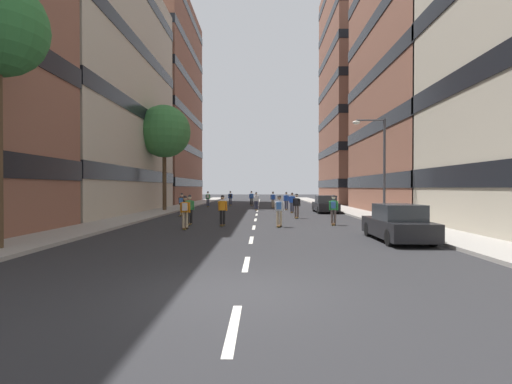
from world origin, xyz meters
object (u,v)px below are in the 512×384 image
skater_5 (333,208)px  skater_8 (190,208)px  skater_2 (279,209)px  street_tree_mid (164,132)px  skater_7 (251,197)px  skater_3 (273,199)px  skater_4 (182,203)px  skater_10 (256,200)px  skater_9 (185,210)px  streetlamp_right (379,158)px  parked_car_mid (325,205)px  skater_11 (292,202)px  skater_13 (230,197)px  parked_car_near (398,224)px  skater_0 (223,209)px  skater_6 (208,198)px  skater_12 (297,204)px  skater_1 (286,200)px

skater_5 → skater_8: (-8.49, 0.12, 0.00)m
skater_2 → skater_5: 3.42m
street_tree_mid → skater_7: (7.72, 12.04, -6.36)m
skater_3 → skater_7: bearing=116.8°
skater_4 → skater_10: same height
skater_9 → streetlamp_right: bearing=21.6°
parked_car_mid → skater_11: 2.99m
skater_3 → skater_11: (1.42, -8.72, 0.00)m
skater_8 → skater_13: bearing=89.2°
skater_2 → skater_7: bearing=95.0°
skater_9 → parked_car_mid: bearing=54.6°
parked_car_near → skater_3: bearing=99.5°
skater_0 → skater_7: bearing=87.8°
parked_car_near → skater_6: 30.43m
street_tree_mid → skater_4: 8.99m
skater_10 → skater_9: bearing=-101.8°
skater_3 → skater_10: 5.63m
parked_car_near → skater_12: (-3.12, 11.59, 0.32)m
skater_1 → skater_2: size_ratio=1.00×
skater_3 → skater_12: 14.79m
skater_0 → skater_2: (3.23, -0.56, 0.03)m
skater_8 → skater_13: same height
skater_1 → skater_11: 4.38m
skater_4 → skater_6: same height
skater_4 → street_tree_mid: bearing=116.3°
skater_1 → skater_6: bearing=145.1°
skater_0 → skater_8: same height
parked_car_mid → skater_10: skater_10 is taller
parked_car_near → parked_car_mid: same height
parked_car_mid → street_tree_mid: (-14.64, 1.41, 6.67)m
skater_7 → skater_6: bearing=-146.2°
skater_2 → skater_6: bearing=107.8°
skater_8 → skater_11: (6.93, 10.88, -0.03)m
street_tree_mid → skater_3: street_tree_mid is taller
skater_1 → skater_12: (0.07, -10.39, 0.03)m
parked_car_mid → streetlamp_right: size_ratio=0.68×
skater_5 → skater_9: same height
parked_car_near → skater_12: bearing=105.1°
street_tree_mid → skater_11: size_ratio=5.44×
skater_5 → skater_12: 5.27m
parked_car_near → skater_8: 11.97m
parked_car_near → parked_car_mid: size_ratio=1.00×
parked_car_near → street_tree_mid: 25.12m
skater_4 → skater_5: size_ratio=1.00×
skater_0 → skater_4: (-3.95, 7.52, 0.03)m
skater_5 → skater_11: same height
skater_0 → skater_10: 15.01m
skater_5 → skater_7: 25.33m
skater_7 → skater_13: same height
skater_5 → skater_11: 11.11m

